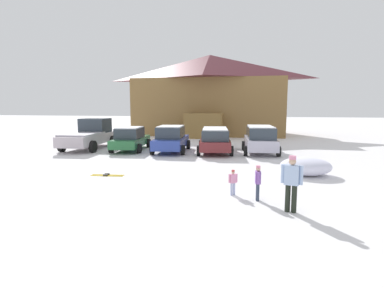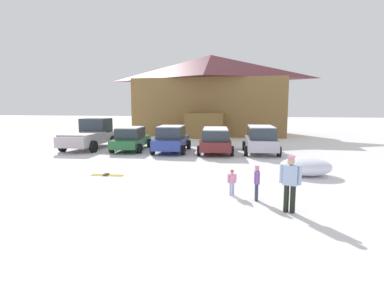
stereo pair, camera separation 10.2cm
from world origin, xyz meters
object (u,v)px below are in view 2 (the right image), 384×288
object	(u,v)px
skier_child_in_purple_jacket	(257,181)
plowed_snow_pile	(306,166)
parked_silver_wagon	(261,139)
skier_adult_in_blue_parka	(290,181)
parked_green_coupe	(131,138)
pair_of_skis	(107,175)
parked_maroon_van	(215,139)
ski_lodge	(210,94)
skier_child_in_pink_snowsuit	(232,181)
pickup_truck	(91,135)
parked_blue_hatchback	(172,139)

from	to	relation	value
skier_child_in_purple_jacket	plowed_snow_pile	size ratio (longest dim) A/B	0.52
parked_silver_wagon	plowed_snow_pile	world-z (taller)	parked_silver_wagon
plowed_snow_pile	skier_adult_in_blue_parka	bearing A→B (deg)	-105.16
parked_green_coupe	pair_of_skis	world-z (taller)	parked_green_coupe
pair_of_skis	skier_adult_in_blue_parka	bearing A→B (deg)	-24.73
parked_maroon_van	skier_child_in_purple_jacket	distance (m)	10.29
skier_child_in_purple_jacket	ski_lodge	bearing A→B (deg)	100.54
ski_lodge	parked_green_coupe	world-z (taller)	ski_lodge
ski_lodge	parked_silver_wagon	xyz separation A→B (m)	(4.88, -12.99, -3.38)
parked_green_coupe	skier_adult_in_blue_parka	distance (m)	14.27
skier_child_in_pink_snowsuit	pair_of_skis	size ratio (longest dim) A/B	0.60
parked_maroon_van	pair_of_skis	bearing A→B (deg)	-118.39
parked_green_coupe	skier_adult_in_blue_parka	bearing A→B (deg)	-49.84
parked_green_coupe	plowed_snow_pile	bearing A→B (deg)	-28.98
pickup_truck	plowed_snow_pile	bearing A→B (deg)	-24.36
parked_blue_hatchback	skier_adult_in_blue_parka	distance (m)	12.36
parked_blue_hatchback	plowed_snow_pile	size ratio (longest dim) A/B	2.00
parked_maroon_van	skier_child_in_purple_jacket	world-z (taller)	parked_maroon_van
skier_adult_in_blue_parka	plowed_snow_pile	world-z (taller)	skier_adult_in_blue_parka
parked_green_coupe	skier_child_in_purple_jacket	bearing A→B (deg)	-50.23
pickup_truck	plowed_snow_pile	distance (m)	15.18
parked_maroon_van	skier_child_in_pink_snowsuit	bearing A→B (deg)	-80.71
skier_adult_in_blue_parka	parked_green_coupe	bearing A→B (deg)	130.16
parked_blue_hatchback	parked_silver_wagon	world-z (taller)	parked_silver_wagon
pickup_truck	pair_of_skis	distance (m)	9.45
skier_child_in_purple_jacket	skier_adult_in_blue_parka	bearing A→B (deg)	-45.96
parked_silver_wagon	skier_child_in_pink_snowsuit	bearing A→B (deg)	-98.12
skier_child_in_pink_snowsuit	pair_of_skis	world-z (taller)	skier_child_in_pink_snowsuit
parked_blue_hatchback	skier_child_in_pink_snowsuit	xyz separation A→B (m)	(4.50, -9.28, -0.37)
skier_child_in_purple_jacket	plowed_snow_pile	world-z (taller)	skier_child_in_purple_jacket
skier_child_in_purple_jacket	pair_of_skis	world-z (taller)	skier_child_in_purple_jacket
skier_child_in_purple_jacket	pair_of_skis	xyz separation A→B (m)	(-6.46, 2.46, -0.64)
parked_green_coupe	parked_blue_hatchback	world-z (taller)	parked_blue_hatchback
parked_maroon_van	plowed_snow_pile	xyz separation A→B (m)	(4.66, -5.90, -0.48)
parked_blue_hatchback	plowed_snow_pile	distance (m)	9.47
parked_green_coupe	skier_adult_in_blue_parka	world-z (taller)	skier_adult_in_blue_parka
parked_blue_hatchback	skier_child_in_purple_jacket	distance (m)	11.10
parked_blue_hatchback	pickup_truck	world-z (taller)	pickup_truck
parked_silver_wagon	parked_blue_hatchback	bearing A→B (deg)	-175.70
parked_maroon_van	skier_adult_in_blue_parka	size ratio (longest dim) A/B	2.93
skier_child_in_pink_snowsuit	plowed_snow_pile	xyz separation A→B (m)	(3.10, 3.66, -0.11)
ski_lodge	skier_adult_in_blue_parka	world-z (taller)	ski_lodge
parked_silver_wagon	pair_of_skis	world-z (taller)	parked_silver_wagon
ski_lodge	parked_maroon_van	size ratio (longest dim) A/B	3.30
skier_adult_in_blue_parka	pair_of_skis	bearing A→B (deg)	155.27
ski_lodge	parked_maroon_van	bearing A→B (deg)	-81.68
parked_silver_wagon	skier_child_in_pink_snowsuit	xyz separation A→B (m)	(-1.39, -9.73, -0.45)
parked_silver_wagon	skier_child_in_pink_snowsuit	distance (m)	9.83
parked_green_coupe	pickup_truck	xyz separation A→B (m)	(-3.25, 0.40, 0.17)
skier_child_in_pink_snowsuit	parked_blue_hatchback	bearing A→B (deg)	115.87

